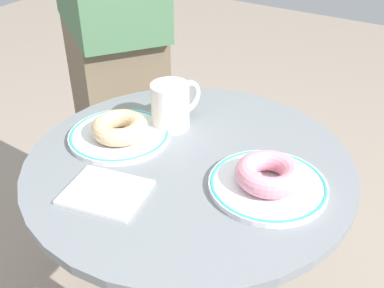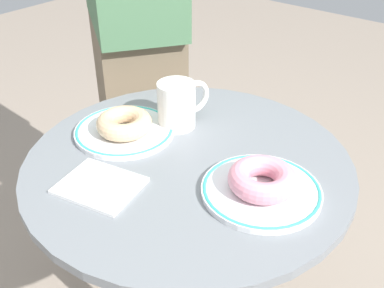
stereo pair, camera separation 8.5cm
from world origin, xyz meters
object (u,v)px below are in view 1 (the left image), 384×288
Objects in this scene: cafe_table at (189,258)px; plate_right at (268,184)px; paper_napkin at (106,192)px; donut_glazed at (120,127)px; plate_left at (119,135)px; donut_pink_frosted at (269,173)px; coffee_mug at (172,105)px; person_figure at (111,33)px.

plate_right reaches higher than cafe_table.
donut_glazed is at bearing 121.11° from paper_napkin.
plate_left is 0.32m from plate_right.
donut_pink_frosted is 0.86× the size of paper_napkin.
plate_left reaches higher than cafe_table.
donut_glazed and donut_pink_frosted have the same top height.
donut_pink_frosted is (0.16, 0.00, 0.29)m from cafe_table.
donut_pink_frosted is (0.32, 0.01, 0.02)m from plate_left.
plate_left is 0.12m from coffee_mug.
donut_pink_frosted is (0.31, 0.02, 0.00)m from donut_glazed.
plate_right reaches higher than paper_napkin.
paper_napkin is 0.08× the size of person_figure.
plate_right is at bearing 2.04° from plate_left.
donut_pink_frosted is at bearing 90.00° from plate_right.
plate_right is (0.32, 0.01, 0.00)m from plate_left.
coffee_mug is at bearing -32.89° from person_figure.
coffee_mug is at bearing 62.02° from donut_glazed.
paper_napkin is 0.25m from coffee_mug.
cafe_table is at bearing -179.45° from donut_pink_frosted.
plate_right is 0.31m from donut_glazed.
plate_right is 1.76× the size of donut_pink_frosted.
paper_napkin is (0.09, -0.14, -0.03)m from donut_glazed.
plate_right is at bearing 0.55° from cafe_table.
donut_glazed is (-0.15, -0.02, 0.29)m from cafe_table.
donut_glazed is at bearing -176.65° from plate_right.
cafe_table is 0.33m from donut_glazed.
person_figure is (-0.39, 0.48, 0.06)m from paper_napkin.
plate_left is 0.32m from donut_pink_frosted.
cafe_table is 0.32m from paper_napkin.
person_figure reaches higher than plate_right.
donut_glazed reaches higher than paper_napkin.
donut_glazed is 0.12m from coffee_mug.
donut_pink_frosted is at bearing 0.55° from cafe_table.
plate_left is 1.76× the size of donut_pink_frosted.
paper_napkin is at bearing -58.89° from donut_glazed.
plate_left is at bearing 122.39° from paper_napkin.
paper_napkin is (-0.06, -0.16, 0.27)m from cafe_table.
plate_left is 1.82× the size of donut_glazed.
donut_glazed is 0.93× the size of coffee_mug.
person_figure is at bearing 145.07° from cafe_table.
coffee_mug reaches higher than donut_pink_frosted.
donut_pink_frosted reaches higher than paper_napkin.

